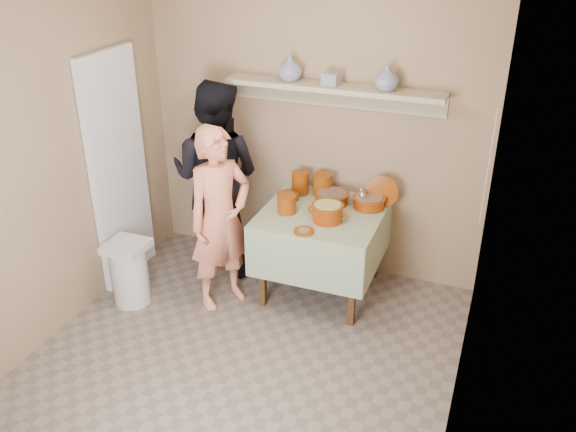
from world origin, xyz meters
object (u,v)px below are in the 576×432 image
at_px(serving_table, 322,224).
at_px(cazuela_rice, 327,211).
at_px(person_cook, 220,219).
at_px(person_helper, 216,177).
at_px(trash_bin, 130,272).

relative_size(serving_table, cazuela_rice, 2.95).
bearing_deg(person_cook, person_helper, 60.80).
distance_m(person_helper, trash_bin, 1.10).
height_order(cazuela_rice, trash_bin, cazuela_rice).
bearing_deg(cazuela_rice, trash_bin, -158.83).
bearing_deg(serving_table, person_helper, 174.00).
distance_m(person_cook, serving_table, 0.85).
height_order(serving_table, cazuela_rice, cazuela_rice).
height_order(person_cook, trash_bin, person_cook).
relative_size(person_cook, trash_bin, 2.75).
bearing_deg(person_helper, person_cook, 118.26).
bearing_deg(person_cook, cazuela_rice, -38.74).
height_order(person_cook, serving_table, person_cook).
xyz_separation_m(person_helper, cazuela_rice, (1.11, -0.25, -0.02)).
bearing_deg(serving_table, cazuela_rice, -59.30).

